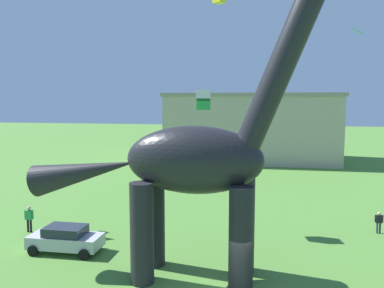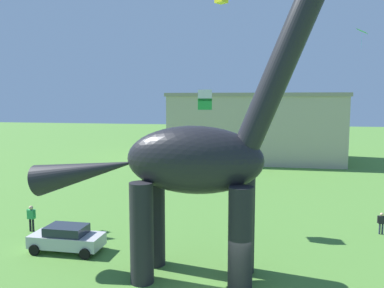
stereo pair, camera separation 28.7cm
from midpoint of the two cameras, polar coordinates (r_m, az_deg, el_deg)
dinosaur_sculpture at (r=19.64m, az=-0.32°, el=-2.26°), size 15.76×3.34×16.47m
parked_sedan_left at (r=25.23m, az=-17.80°, el=-12.65°), size 4.20×2.00×1.55m
person_vendor_side at (r=29.53m, az=-22.37°, el=-9.49°), size 0.66×0.29×1.77m
person_photographer at (r=29.82m, az=24.72°, el=-9.81°), size 0.55×0.24×1.46m
kite_near_high at (r=37.67m, az=22.32°, el=14.52°), size 1.22×1.45×1.63m
kite_high_left at (r=27.62m, az=1.29°, el=6.30°), size 1.10×1.10×1.35m
background_building_block at (r=59.80m, az=8.32°, el=2.48°), size 24.20×13.36×9.71m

